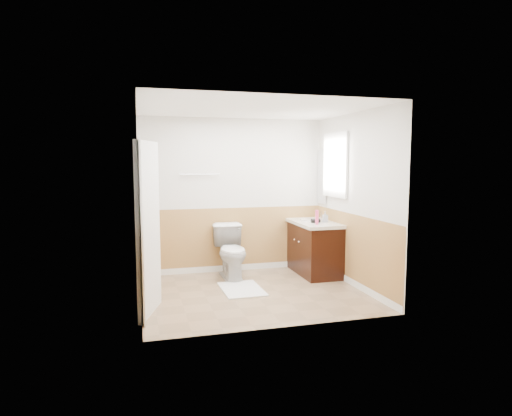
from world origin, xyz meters
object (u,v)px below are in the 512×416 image
object	(u,v)px
toilet	(232,252)
vanity_cabinet	(314,249)
lotion_bottle	(317,217)
soap_dispenser	(325,217)
bath_mat	(242,289)

from	to	relation	value
toilet	vanity_cabinet	bearing A→B (deg)	-4.28
lotion_bottle	soap_dispenser	size ratio (longest dim) A/B	1.27
bath_mat	vanity_cabinet	world-z (taller)	vanity_cabinet
toilet	vanity_cabinet	distance (m)	1.34
bath_mat	soap_dispenser	distance (m)	1.79
toilet	vanity_cabinet	size ratio (longest dim) A/B	0.75
toilet	bath_mat	bearing A→B (deg)	-90.92
toilet	soap_dispenser	bearing A→B (deg)	-9.42
lotion_bottle	soap_dispenser	world-z (taller)	lotion_bottle
toilet	lotion_bottle	xyz separation A→B (m)	(1.24, -0.41, 0.55)
soap_dispenser	vanity_cabinet	bearing A→B (deg)	130.65
vanity_cabinet	lotion_bottle	size ratio (longest dim) A/B	5.00
toilet	soap_dispenser	xyz separation A→B (m)	(1.46, -0.22, 0.52)
lotion_bottle	toilet	bearing A→B (deg)	161.92
vanity_cabinet	toilet	bearing A→B (deg)	176.65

